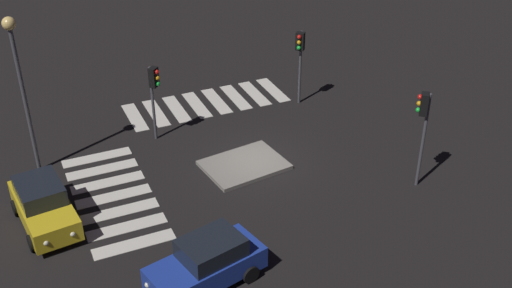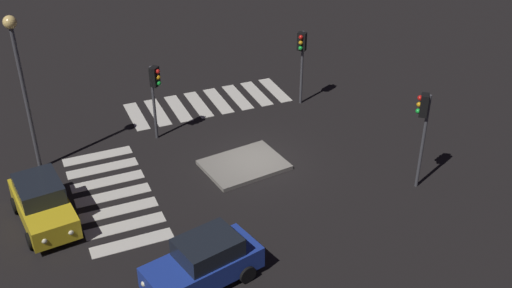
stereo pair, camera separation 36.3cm
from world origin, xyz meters
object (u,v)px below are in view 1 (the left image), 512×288
Objects in this scene: traffic_light_east at (154,86)px; street_lamp at (18,69)px; traffic_island at (244,165)px; traffic_light_south at (300,50)px; car_blue at (207,263)px; car_yellow at (43,205)px; traffic_light_west at (423,117)px.

traffic_light_east is 0.53× the size of street_lamp.
traffic_island is 0.96× the size of traffic_light_south.
car_yellow is at bearing -64.24° from car_blue.
car_yellow reaches higher than car_blue.
street_lamp is (13.84, 1.08, 1.86)m from traffic_light_south.
traffic_light_south is at bearing 103.43° from car_yellow.
car_blue is (4.16, 6.46, 0.81)m from traffic_island.
traffic_light_west is at bearing 69.12° from car_yellow.
car_yellow is 0.99× the size of car_blue.
traffic_light_west is at bearing 178.03° from car_blue.
traffic_light_south is at bearing -143.56° from car_blue.
car_blue is 11.73m from street_lamp.
car_yellow is 7.89m from traffic_light_east.
street_lamp is at bearing -22.46° from traffic_island.
traffic_light_east is 6.15m from street_lamp.
street_lamp reaches higher than traffic_light_west.
street_lamp is (4.49, -10.03, 4.09)m from car_blue.
street_lamp reaches higher than car_yellow.
traffic_light_west is (-6.23, 4.34, 3.27)m from traffic_island.
traffic_light_east is 12.39m from traffic_light_west.
traffic_light_east is 0.86× the size of traffic_light_west.
traffic_light_east reaches higher than car_yellow.
traffic_island is 1.03× the size of traffic_light_east.
street_lamp reaches higher than traffic_light_east.
car_yellow is 15.78m from traffic_light_west.
traffic_light_south is at bearing -138.14° from traffic_island.
car_blue is at bearing 49.96° from traffic_light_west.
traffic_light_west is (-15.14, 3.70, 2.45)m from car_yellow.
car_blue reaches higher than traffic_island.
traffic_light_south reaches higher than car_blue.
traffic_light_west reaches higher than car_blue.
traffic_light_west is at bearing 145.16° from traffic_island.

